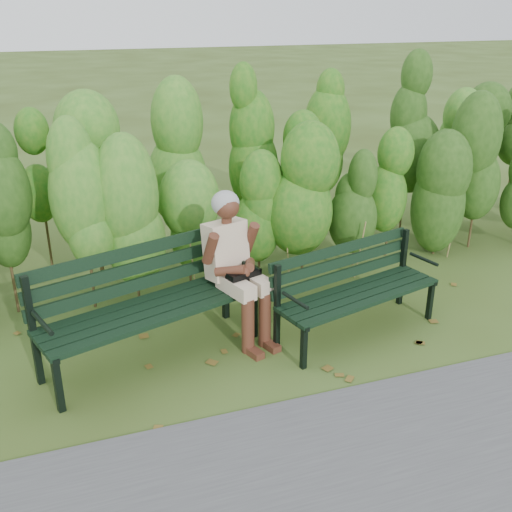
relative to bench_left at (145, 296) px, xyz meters
name	(u,v)px	position (x,y,z in m)	size (l,w,h in m)	color
ground	(268,341)	(1.12, -0.17, -0.59)	(80.00, 80.00, 0.00)	#384717
footpath	(386,509)	(1.12, -2.37, -0.59)	(60.00, 2.50, 0.01)	#474749
hedge_band	(213,167)	(1.12, 1.70, 0.67)	(11.04, 1.67, 2.42)	#47381E
leaf_litter	(311,349)	(1.45, -0.43, -0.59)	(5.52, 2.15, 0.01)	brown
bench_left	(145,296)	(0.00, 0.00, 0.00)	(2.11, 1.24, 1.00)	black
bench_right	(353,283)	(1.97, -0.21, -0.09)	(1.79, 0.97, 0.85)	black
seated_woman	(235,258)	(0.87, 0.07, 0.22)	(0.62, 0.87, 1.43)	beige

